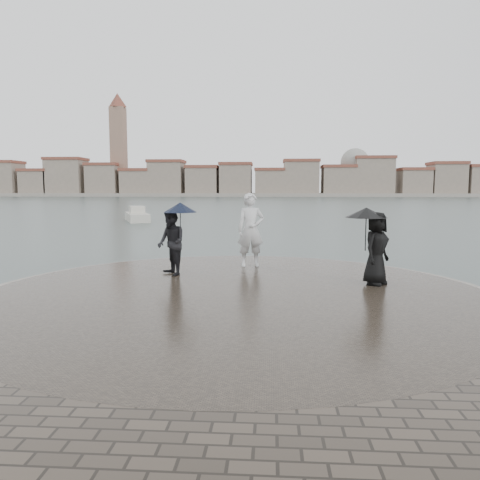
{
  "coord_description": "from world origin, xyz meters",
  "views": [
    {
      "loc": [
        0.82,
        -7.27,
        2.78
      ],
      "look_at": [
        0.0,
        4.8,
        1.45
      ],
      "focal_mm": 35.0,
      "sensor_mm": 36.0,
      "label": 1
    }
  ],
  "objects": [
    {
      "name": "kerb_ring",
      "position": [
        0.0,
        3.5,
        0.16
      ],
      "size": [
        12.5,
        12.5,
        0.32
      ],
      "primitive_type": "cylinder",
      "color": "gray",
      "rests_on": "ground"
    },
    {
      "name": "far_skyline",
      "position": [
        -6.29,
        160.71,
        5.61
      ],
      "size": [
        260.0,
        20.0,
        37.0
      ],
      "color": "gray",
      "rests_on": "ground"
    },
    {
      "name": "statue",
      "position": [
        0.17,
        7.21,
        1.5
      ],
      "size": [
        0.91,
        0.68,
        2.29
      ],
      "primitive_type": "imported",
      "rotation": [
        0.0,
        0.0,
        0.17
      ],
      "color": "silver",
      "rests_on": "quay_tip"
    },
    {
      "name": "ground",
      "position": [
        0.0,
        0.0,
        0.0
      ],
      "size": [
        400.0,
        400.0,
        0.0
      ],
      "primitive_type": "plane",
      "color": "#2B3835",
      "rests_on": "ground"
    },
    {
      "name": "visitor_right",
      "position": [
        3.4,
        4.63,
        1.49
      ],
      "size": [
        1.29,
        1.17,
        1.95
      ],
      "color": "black",
      "rests_on": "quay_tip"
    },
    {
      "name": "visitor_left",
      "position": [
        -1.94,
        5.57,
        1.46
      ],
      "size": [
        1.26,
        1.14,
        2.04
      ],
      "color": "black",
      "rests_on": "quay_tip"
    },
    {
      "name": "boats",
      "position": [
        6.62,
        33.88,
        0.38
      ],
      "size": [
        39.41,
        7.54,
        1.5
      ],
      "color": "beige",
      "rests_on": "ground"
    },
    {
      "name": "quay_tip",
      "position": [
        0.0,
        3.5,
        0.18
      ],
      "size": [
        11.9,
        11.9,
        0.36
      ],
      "primitive_type": "cylinder",
      "color": "#2D261E",
      "rests_on": "ground"
    }
  ]
}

